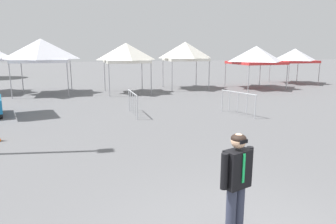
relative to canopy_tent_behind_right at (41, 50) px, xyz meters
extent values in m
cylinder|color=#9E9EA3|center=(-2.68, 2.84, -1.72)|extent=(0.06, 0.06, 2.38)
cylinder|color=#9E9EA3|center=(-1.70, -1.64, -1.74)|extent=(0.06, 0.06, 2.35)
cylinder|color=#9E9EA3|center=(1.64, -1.70, -1.74)|extent=(0.06, 0.06, 2.35)
cylinder|color=#9E9EA3|center=(-1.64, 1.70, -1.74)|extent=(0.06, 0.06, 2.35)
cylinder|color=#9E9EA3|center=(1.70, 1.64, -1.74)|extent=(0.06, 0.06, 2.35)
pyramid|color=white|center=(0.00, 0.00, 0.10)|extent=(3.58, 3.58, 1.33)
cube|color=white|center=(0.00, 0.00, -0.66)|extent=(3.54, 3.54, 0.20)
cylinder|color=#9E9EA3|center=(4.17, -2.44, -1.77)|extent=(0.06, 0.06, 2.28)
cylinder|color=#9E9EA3|center=(6.92, -2.33, -1.77)|extent=(0.06, 0.06, 2.28)
cylinder|color=#9E9EA3|center=(4.06, 0.31, -1.77)|extent=(0.06, 0.06, 2.28)
cylinder|color=#9E9EA3|center=(6.81, 0.42, -1.77)|extent=(0.06, 0.06, 2.28)
pyramid|color=white|center=(5.49, -1.01, -0.07)|extent=(3.00, 3.00, 1.12)
cube|color=white|center=(5.49, -1.01, -0.73)|extent=(2.97, 2.97, 0.20)
cylinder|color=#9E9EA3|center=(8.67, -1.23, -1.74)|extent=(0.06, 0.06, 2.33)
cylinder|color=#9E9EA3|center=(11.49, -1.28, -1.74)|extent=(0.06, 0.06, 2.33)
cylinder|color=#9E9EA3|center=(8.73, 1.59, -1.74)|extent=(0.06, 0.06, 2.33)
cylinder|color=#9E9EA3|center=(11.54, 1.53, -1.74)|extent=(0.06, 0.06, 2.33)
pyramid|color=white|center=(10.11, 0.15, 0.02)|extent=(3.01, 3.01, 1.19)
cube|color=white|center=(10.11, 0.15, -0.68)|extent=(2.98, 2.98, 0.20)
cylinder|color=#9E9EA3|center=(13.83, -2.84, -1.88)|extent=(0.06, 0.06, 2.07)
cylinder|color=#9E9EA3|center=(17.12, -2.63, -1.88)|extent=(0.06, 0.06, 2.07)
cylinder|color=#9E9EA3|center=(13.63, 0.45, -1.88)|extent=(0.06, 0.06, 2.07)
cylinder|color=#9E9EA3|center=(16.92, 0.66, -1.88)|extent=(0.06, 0.06, 2.07)
pyramid|color=white|center=(15.38, -1.09, -0.27)|extent=(3.67, 3.67, 1.15)
cube|color=red|center=(15.38, -1.09, -0.94)|extent=(3.64, 3.64, 0.20)
cylinder|color=#9E9EA3|center=(18.94, -0.39, -1.90)|extent=(0.06, 0.06, 2.03)
cylinder|color=#9E9EA3|center=(21.85, -0.52, -1.90)|extent=(0.06, 0.06, 2.03)
cylinder|color=#9E9EA3|center=(19.07, 2.52, -1.90)|extent=(0.06, 0.06, 2.03)
cylinder|color=#9E9EA3|center=(21.97, 2.39, -1.90)|extent=(0.06, 0.06, 2.03)
pyramid|color=white|center=(20.46, 1.00, -0.39)|extent=(3.18, 3.18, 0.99)
cube|color=red|center=(20.46, 1.00, -0.98)|extent=(3.15, 3.15, 0.20)
cylinder|color=black|center=(-0.99, -7.45, -2.67)|extent=(0.29, 0.51, 0.48)
cylinder|color=black|center=(-1.40, -5.78, -2.67)|extent=(0.29, 0.51, 0.48)
cylinder|color=#33384C|center=(4.80, -18.03, -2.45)|extent=(0.16, 0.16, 0.92)
cylinder|color=#33384C|center=(4.97, -17.97, -2.45)|extent=(0.16, 0.16, 0.92)
cube|color=black|center=(4.88, -18.00, -1.69)|extent=(0.47, 0.36, 0.60)
cylinder|color=black|center=(4.62, -18.08, -1.67)|extent=(0.11, 0.11, 0.56)
cylinder|color=black|center=(5.14, -17.91, -1.67)|extent=(0.11, 0.11, 0.56)
sphere|color=#D8A884|center=(4.88, -18.00, -1.24)|extent=(0.23, 0.23, 0.23)
ellipsoid|color=black|center=(4.88, -18.00, -1.20)|extent=(0.23, 0.23, 0.14)
cube|color=black|center=(4.91, -18.10, -1.23)|extent=(0.15, 0.07, 0.06)
cube|color=#19BF59|center=(4.92, -18.12, -1.64)|extent=(0.05, 0.03, 0.46)
cylinder|color=#B7BABF|center=(9.45, -9.52, -1.86)|extent=(0.78, 1.99, 0.05)
cylinder|color=#B7BABF|center=(9.80, -10.45, -2.38)|extent=(0.04, 0.04, 1.05)
cylinder|color=#B7BABF|center=(9.10, -8.58, -2.38)|extent=(0.04, 0.04, 1.05)
cylinder|color=#B7BABF|center=(9.63, -10.01, -2.33)|extent=(0.04, 0.04, 0.92)
cylinder|color=#B7BABF|center=(9.45, -9.52, -2.33)|extent=(0.04, 0.04, 0.92)
cylinder|color=#B7BABF|center=(9.27, -9.03, -2.33)|extent=(0.04, 0.04, 0.92)
cylinder|color=#B7BABF|center=(4.76, -8.26, -1.86)|extent=(0.12, 2.10, 0.05)
cylinder|color=#B7BABF|center=(4.80, -9.26, -2.38)|extent=(0.04, 0.04, 1.05)
cylinder|color=#B7BABF|center=(4.73, -7.26, -2.38)|extent=(0.04, 0.04, 1.05)
cylinder|color=#B7BABF|center=(4.78, -8.78, -2.33)|extent=(0.04, 0.04, 0.92)
cylinder|color=#B7BABF|center=(4.76, -8.26, -2.33)|extent=(0.04, 0.04, 0.92)
cylinder|color=#B7BABF|center=(4.75, -7.74, -2.33)|extent=(0.04, 0.04, 0.92)
camera|label=1|loc=(2.70, -21.93, 0.12)|focal=32.34mm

